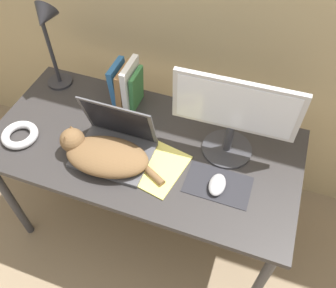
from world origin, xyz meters
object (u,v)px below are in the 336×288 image
laptop (115,144)px  book_row (127,85)px  cable_coil (20,135)px  cat (102,154)px  desk_lamp (47,33)px  notepad (158,167)px  external_monitor (234,115)px  computer_mouse (217,185)px

laptop → book_row: (-0.08, 0.32, 0.06)m
cable_coil → laptop: bearing=9.4°
book_row → cable_coil: (-0.38, -0.39, -0.09)m
cable_coil → cat: bearing=0.5°
cat → desk_lamp: bearing=138.6°
desk_lamp → notepad: size_ratio=1.67×
laptop → external_monitor: bearing=20.8°
computer_mouse → cable_coil: (-0.93, -0.04, -0.00)m
book_row → notepad: bearing=-49.8°
cat → cable_coil: cat is taller
laptop → external_monitor: (0.47, 0.18, 0.18)m
cable_coil → desk_lamp: bearing=88.7°
laptop → cable_coil: bearing=-170.6°
computer_mouse → notepad: 0.27m
computer_mouse → notepad: size_ratio=0.38×
book_row → notepad: (0.29, -0.34, -0.11)m
book_row → computer_mouse: bearing=-32.1°
computer_mouse → book_row: bearing=147.9°
computer_mouse → desk_lamp: bearing=160.2°
book_row → desk_lamp: desk_lamp is taller
cat → notepad: bearing=11.5°
external_monitor → computer_mouse: bearing=-87.6°
cat → notepad: cat is taller
cat → desk_lamp: (-0.42, 0.37, 0.28)m
laptop → notepad: size_ratio=1.14×
book_row → cable_coil: bearing=-134.2°
desk_lamp → laptop: bearing=-33.9°
external_monitor → computer_mouse: external_monitor is taller
cat → external_monitor: external_monitor is taller
computer_mouse → cable_coil: bearing=-177.4°
laptop → cat: laptop is taller
external_monitor → cable_coil: size_ratio=3.07×
cat → computer_mouse: cat is taller
laptop → cat: 0.08m
cat → notepad: 0.25m
book_row → desk_lamp: 0.43m
desk_lamp → notepad: bearing=-26.2°
laptop → cat: bearing=-109.4°
laptop → notepad: (0.21, -0.02, -0.05)m
book_row → desk_lamp: (-0.37, -0.01, 0.22)m
notepad → book_row: bearing=130.2°
cat → laptop: bearing=70.6°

